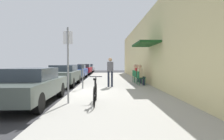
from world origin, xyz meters
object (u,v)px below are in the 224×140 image
object	(u,v)px
parked_car_1	(64,75)
bicycle_0	(95,93)
parked_car_2	(77,71)
cafe_chair_1	(137,76)
seated_patron_0	(141,74)
parked_car_3	(84,69)
street_sign	(68,59)
parking_meter	(83,74)
cafe_chair_2	(135,75)
seated_patron_2	(136,73)
seated_patron_1	(138,73)
parked_car_4	(88,68)
pedestrian_standing	(110,70)
cafe_chair_0	(140,77)
parked_car_0	(30,85)

from	to	relation	value
parked_car_1	bicycle_0	distance (m)	6.68
parked_car_2	cafe_chair_1	distance (m)	7.50
parked_car_1	seated_patron_0	xyz separation A→B (m)	(5.00, -1.03, 0.09)
parked_car_3	street_sign	distance (m)	18.06
parking_meter	seated_patron_0	world-z (taller)	parking_meter
street_sign	cafe_chair_2	distance (m)	7.81
cafe_chair_1	seated_patron_2	distance (m)	0.91
bicycle_0	seated_patron_0	distance (m)	5.80
seated_patron_0	cafe_chair_1	bearing A→B (deg)	93.51
seated_patron_1	cafe_chair_1	bearing A→B (deg)	-175.62
cafe_chair_1	seated_patron_2	world-z (taller)	seated_patron_2
parked_car_3	seated_patron_1	distance (m)	12.91
parked_car_4	pedestrian_standing	xyz separation A→B (m)	(3.07, -19.80, 0.40)
seated_patron_0	parked_car_1	bearing A→B (deg)	168.36
street_sign	cafe_chair_2	size ratio (longest dim) A/B	2.99
cafe_chair_2	parked_car_1	bearing A→B (deg)	-170.48
parked_car_1	seated_patron_2	xyz separation A→B (m)	(5.00, 0.83, 0.09)
parked_car_4	cafe_chair_2	distance (m)	17.94
cafe_chair_0	cafe_chair_2	distance (m)	1.87
street_sign	seated_patron_1	bearing A→B (deg)	60.04
street_sign	parking_meter	bearing A→B (deg)	89.23
parked_car_1	seated_patron_0	distance (m)	5.11
parked_car_1	parked_car_3	distance (m)	11.86
parked_car_4	bicycle_0	distance (m)	24.42
cafe_chair_2	pedestrian_standing	xyz separation A→B (m)	(-1.87, -2.56, 0.50)
parked_car_3	seated_patron_1	size ratio (longest dim) A/B	3.41
bicycle_0	parked_car_0	bearing A→B (deg)	165.51
cafe_chair_0	seated_patron_0	bearing A→B (deg)	8.33
parked_car_0	parked_car_2	bearing A→B (deg)	90.00
parked_car_3	pedestrian_standing	bearing A→B (deg)	-77.27
parked_car_2	cafe_chair_0	xyz separation A→B (m)	(4.94, -6.64, -0.09)
cafe_chair_0	cafe_chair_1	world-z (taller)	same
pedestrian_standing	seated_patron_0	bearing A→B (deg)	19.84
parked_car_2	parked_car_3	size ratio (longest dim) A/B	1.00
cafe_chair_1	cafe_chair_2	xyz separation A→B (m)	(0.00, 0.88, 0.00)
parked_car_1	pedestrian_standing	distance (m)	3.54
parked_car_1	parked_car_4	distance (m)	18.08
parked_car_0	pedestrian_standing	bearing A→B (deg)	51.53
seated_patron_1	bicycle_0	bearing A→B (deg)	-112.60
seated_patron_2	pedestrian_standing	world-z (taller)	pedestrian_standing
parking_meter	street_sign	distance (m)	3.79
parked_car_0	parked_car_3	bearing A→B (deg)	90.00
parked_car_1	street_sign	distance (m)	6.36
parked_car_3	street_sign	size ratio (longest dim) A/B	1.69
parking_meter	pedestrian_standing	distance (m)	1.68
parking_meter	pedestrian_standing	world-z (taller)	pedestrian_standing
parked_car_0	street_sign	bearing A→B (deg)	-19.38
cafe_chair_2	seated_patron_0	bearing A→B (deg)	-88.15
parked_car_4	pedestrian_standing	size ratio (longest dim) A/B	2.59
bicycle_0	cafe_chair_1	bearing A→B (deg)	67.87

